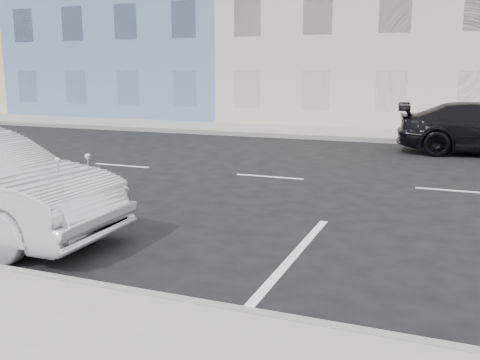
{
  "coord_description": "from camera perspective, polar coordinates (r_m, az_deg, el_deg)",
  "views": [
    {
      "loc": [
        1.81,
        -11.42,
        2.39
      ],
      "look_at": [
        -1.06,
        -4.22,
        0.8
      ],
      "focal_mm": 40.0,
      "sensor_mm": 36.0,
      "label": 1
    }
  ],
  "objects": [
    {
      "name": "bldg_cream",
      "position": [
        28.19,
        14.48,
        18.08
      ],
      "size": [
        12.0,
        12.0,
        11.5
      ],
      "primitive_type": "cube",
      "color": "#BBB19E",
      "rests_on": "ground"
    },
    {
      "name": "sidewalk_far",
      "position": [
        21.37,
        2.97,
        5.35
      ],
      "size": [
        80.0,
        3.4,
        0.15
      ],
      "primitive_type": "cube",
      "color": "gray",
      "rests_on": "ground"
    },
    {
      "name": "curb_far",
      "position": [
        19.78,
        1.38,
        4.87
      ],
      "size": [
        80.0,
        0.12,
        0.16
      ],
      "primitive_type": "cube",
      "color": "gray",
      "rests_on": "ground"
    },
    {
      "name": "ground",
      "position": [
        11.81,
        12.41,
        -0.36
      ],
      "size": [
        120.0,
        120.0,
        0.0
      ],
      "primitive_type": "plane",
      "color": "black",
      "rests_on": "ground"
    },
    {
      "name": "motorcycle",
      "position": [
        7.64,
        -16.09,
        -3.62
      ],
      "size": [
        1.85,
        0.91,
        0.98
      ],
      "rotation": [
        0.0,
        0.0,
        -0.37
      ],
      "color": "black",
      "rests_on": "ground"
    }
  ]
}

